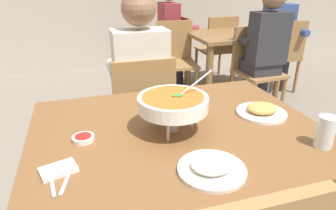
% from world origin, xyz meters
% --- Properties ---
extents(dining_table_main, '(1.28, 0.99, 0.76)m').
position_xyz_m(dining_table_main, '(0.00, 0.00, 0.66)').
color(dining_table_main, brown).
rests_on(dining_table_main, ground_plane).
extents(chair_diner_main, '(0.44, 0.44, 0.90)m').
position_xyz_m(chair_diner_main, '(-0.00, 0.78, 0.51)').
color(chair_diner_main, olive).
rests_on(chair_diner_main, ground_plane).
extents(diner_main, '(0.40, 0.45, 1.31)m').
position_xyz_m(diner_main, '(0.00, 0.81, 0.75)').
color(diner_main, '#2D2D38').
rests_on(diner_main, ground_plane).
extents(curry_bowl, '(0.33, 0.30, 0.26)m').
position_xyz_m(curry_bowl, '(-0.03, -0.01, 0.89)').
color(curry_bowl, silver).
rests_on(curry_bowl, dining_table_main).
extents(rice_plate, '(0.24, 0.24, 0.06)m').
position_xyz_m(rice_plate, '(0.01, -0.33, 0.78)').
color(rice_plate, white).
rests_on(rice_plate, dining_table_main).
extents(appetizer_plate, '(0.24, 0.24, 0.06)m').
position_xyz_m(appetizer_plate, '(0.44, 0.02, 0.78)').
color(appetizer_plate, white).
rests_on(appetizer_plate, dining_table_main).
extents(sauce_dish, '(0.09, 0.09, 0.02)m').
position_xyz_m(sauce_dish, '(-0.41, 0.01, 0.77)').
color(sauce_dish, white).
rests_on(sauce_dish, dining_table_main).
extents(napkin_folded, '(0.14, 0.11, 0.02)m').
position_xyz_m(napkin_folded, '(-0.50, -0.18, 0.77)').
color(napkin_folded, white).
rests_on(napkin_folded, dining_table_main).
extents(fork_utensil, '(0.03, 0.17, 0.01)m').
position_xyz_m(fork_utensil, '(-0.52, -0.23, 0.77)').
color(fork_utensil, silver).
rests_on(fork_utensil, dining_table_main).
extents(spoon_utensil, '(0.05, 0.17, 0.01)m').
position_xyz_m(spoon_utensil, '(-0.47, -0.23, 0.77)').
color(spoon_utensil, silver).
rests_on(spoon_utensil, dining_table_main).
extents(drink_glass, '(0.07, 0.07, 0.13)m').
position_xyz_m(drink_glass, '(0.50, -0.31, 0.82)').
color(drink_glass, silver).
rests_on(drink_glass, dining_table_main).
extents(dining_table_far, '(1.00, 0.80, 0.76)m').
position_xyz_m(dining_table_far, '(1.37, 2.02, 0.63)').
color(dining_table_far, brown).
rests_on(dining_table_far, ground_plane).
extents(chair_bg_left, '(0.48, 0.48, 0.90)m').
position_xyz_m(chair_bg_left, '(1.39, 1.56, 0.51)').
color(chair_bg_left, olive).
rests_on(chair_bg_left, ground_plane).
extents(chair_bg_middle, '(0.49, 0.49, 0.90)m').
position_xyz_m(chair_bg_middle, '(0.82, 2.60, 0.51)').
color(chair_bg_middle, olive).
rests_on(chair_bg_middle, ground_plane).
extents(chair_bg_right, '(0.48, 0.48, 0.90)m').
position_xyz_m(chair_bg_right, '(2.02, 1.93, 0.51)').
color(chair_bg_right, olive).
rests_on(chair_bg_right, ground_plane).
extents(chair_bg_corner, '(0.49, 0.49, 0.90)m').
position_xyz_m(chair_bg_corner, '(0.70, 2.14, 0.51)').
color(chair_bg_corner, olive).
rests_on(chair_bg_corner, ground_plane).
extents(chair_bg_window, '(0.45, 0.45, 0.90)m').
position_xyz_m(chair_bg_window, '(1.42, 2.50, 0.51)').
color(chair_bg_window, olive).
rests_on(chair_bg_window, ground_plane).
extents(patron_bg_left, '(0.40, 0.45, 1.31)m').
position_xyz_m(patron_bg_left, '(1.40, 1.43, 0.75)').
color(patron_bg_left, '#2D2D38').
rests_on(patron_bg_left, ground_plane).
extents(patron_bg_middle, '(0.45, 0.40, 1.31)m').
position_xyz_m(patron_bg_middle, '(0.79, 2.58, 0.75)').
color(patron_bg_middle, '#2D2D38').
rests_on(patron_bg_middle, ground_plane).
extents(patron_bg_right, '(0.40, 0.45, 1.31)m').
position_xyz_m(patron_bg_right, '(1.99, 2.01, 0.75)').
color(patron_bg_right, '#2D2D38').
rests_on(patron_bg_right, ground_plane).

